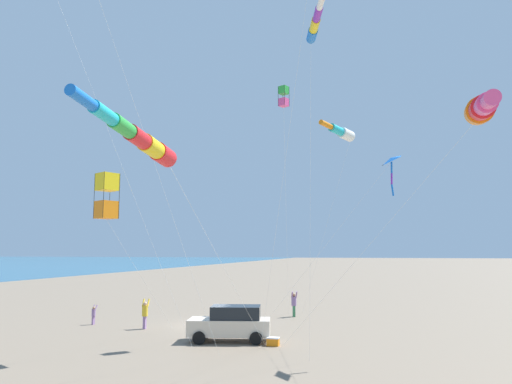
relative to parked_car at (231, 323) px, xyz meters
The scene contains 13 objects.
ground_plane 6.21m from the parked_car, 121.66° to the left, with size 600.00×600.00×0.00m, color #756654.
parked_car is the anchor object (origin of this frame).
cooler_box 2.59m from the parked_car, 14.67° to the right, with size 0.62×0.42×0.42m.
person_adult_flyer 10.45m from the parked_car, 81.20° to the left, with size 0.55×0.64×1.84m.
person_child_green_jacket 6.90m from the parked_car, 157.35° to the left, with size 0.47×0.58×1.80m.
person_child_grey_jacket 10.97m from the parked_car, 161.71° to the left, with size 0.30×0.38×1.25m.
kite_windsock_white_trailing 17.07m from the parked_car, 45.42° to the right, with size 8.43×12.91×9.53m.
kite_windsock_striped_overhead 15.52m from the parked_car, 56.81° to the left, with size 4.50×7.10×13.36m.
kite_box_small_distant 9.34m from the parked_car, 131.90° to the right, with size 1.12×8.83×8.38m.
kite_windsock_orange_high_right 16.36m from the parked_car, 81.25° to the right, with size 0.77×17.32×7.70m.
kite_box_long_streamer_left 13.28m from the parked_car, 41.15° to the left, with size 1.96×10.25×14.45m.
kite_delta_purple_drifting 11.74m from the parked_car, 14.88° to the right, with size 8.16×4.77×9.22m.
kite_windsock_checkered_midright 15.71m from the parked_car, 54.10° to the right, with size 1.84×7.45×13.69m.
Camera 1 is at (10.96, -30.51, 4.77)m, focal length 34.12 mm.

